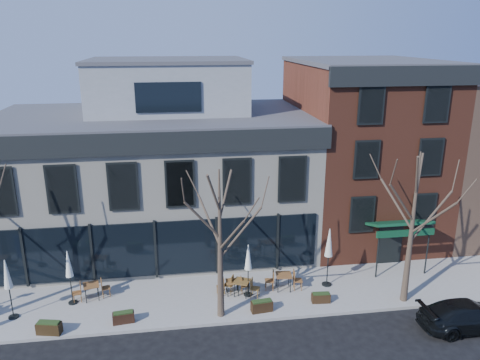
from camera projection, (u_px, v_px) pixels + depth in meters
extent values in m
plane|color=black|center=(158.00, 281.00, 24.99)|extent=(120.00, 120.00, 0.00)
cube|color=gray|center=(222.00, 296.00, 23.38)|extent=(33.50, 4.70, 0.15)
cube|color=silver|center=(156.00, 182.00, 28.53)|extent=(18.00, 10.00, 8.00)
cube|color=#47474C|center=(152.00, 116.00, 27.33)|extent=(18.30, 10.30, 0.30)
cube|color=black|center=(149.00, 143.00, 22.64)|extent=(18.30, 0.25, 1.10)
cube|color=black|center=(156.00, 249.00, 24.37)|extent=(17.20, 0.12, 3.00)
cube|color=gray|center=(168.00, 87.00, 27.95)|extent=(9.00, 6.50, 3.00)
cube|color=brown|center=(361.00, 151.00, 29.88)|extent=(8.00, 10.00, 11.00)
cube|color=#47474C|center=(368.00, 61.00, 28.24)|extent=(8.20, 10.20, 0.25)
cube|color=black|center=(408.00, 76.00, 23.53)|extent=(8.20, 0.25, 1.00)
cube|color=#0D3B21|center=(399.00, 223.00, 25.12)|extent=(3.20, 1.66, 0.67)
cube|color=black|center=(390.00, 245.00, 26.37)|extent=(1.40, 0.10, 2.50)
cone|color=#382B21|center=(220.00, 246.00, 20.63)|extent=(0.34, 0.34, 7.04)
cylinder|color=#382B21|center=(241.00, 232.00, 20.77)|extent=(2.00, 0.46, 2.21)
cylinder|color=#382B21|center=(209.00, 220.00, 21.11)|extent=(0.93, 1.84, 1.91)
cylinder|color=#382B21|center=(203.00, 220.00, 19.86)|extent=(1.61, 0.68, 1.97)
cylinder|color=#382B21|center=(231.00, 236.00, 19.63)|extent=(0.93, 1.83, 2.03)
cone|color=#382B21|center=(412.00, 229.00, 21.81)|extent=(0.34, 0.34, 7.48)
cylinder|color=#382B21|center=(431.00, 216.00, 21.96)|extent=(2.12, 0.48, 2.35)
cylinder|color=#382B21|center=(396.00, 204.00, 22.33)|extent=(0.98, 1.94, 2.03)
cylinder|color=#382B21|center=(402.00, 203.00, 20.99)|extent=(1.71, 0.71, 2.09)
cylinder|color=#382B21|center=(433.00, 218.00, 20.75)|extent=(0.98, 1.94, 2.16)
imported|color=black|center=(469.00, 315.00, 20.77)|extent=(4.49, 1.89, 1.29)
cube|color=brown|center=(91.00, 285.00, 22.79)|extent=(0.87, 0.87, 0.04)
cylinder|color=black|center=(86.00, 296.00, 22.55)|extent=(0.04, 0.04, 0.75)
cylinder|color=black|center=(98.00, 294.00, 22.74)|extent=(0.04, 0.04, 0.75)
cylinder|color=black|center=(85.00, 290.00, 23.07)|extent=(0.04, 0.04, 0.75)
cylinder|color=black|center=(97.00, 288.00, 23.26)|extent=(0.04, 0.04, 0.75)
cube|color=brown|center=(232.00, 281.00, 23.26)|extent=(0.66, 0.66, 0.04)
cylinder|color=black|center=(228.00, 291.00, 23.08)|extent=(0.04, 0.04, 0.68)
cylinder|color=black|center=(238.00, 290.00, 23.15)|extent=(0.04, 0.04, 0.68)
cylinder|color=black|center=(227.00, 285.00, 23.58)|extent=(0.04, 0.04, 0.68)
cylinder|color=black|center=(237.00, 285.00, 23.65)|extent=(0.04, 0.04, 0.68)
cube|color=brown|center=(242.00, 281.00, 23.13)|extent=(0.97, 0.97, 0.04)
cylinder|color=black|center=(234.00, 290.00, 23.05)|extent=(0.04, 0.04, 0.76)
cylinder|color=black|center=(246.00, 292.00, 22.90)|extent=(0.04, 0.04, 0.76)
cylinder|color=black|center=(238.00, 284.00, 23.59)|extent=(0.04, 0.04, 0.76)
cylinder|color=black|center=(249.00, 286.00, 23.44)|extent=(0.04, 0.04, 0.76)
cube|color=brown|center=(284.00, 275.00, 23.64)|extent=(0.87, 0.87, 0.04)
cylinder|color=black|center=(278.00, 285.00, 23.45)|extent=(0.04, 0.04, 0.80)
cylinder|color=black|center=(290.00, 285.00, 23.47)|extent=(0.04, 0.04, 0.80)
cylinder|color=black|center=(277.00, 279.00, 24.05)|extent=(0.04, 0.04, 0.80)
cylinder|color=black|center=(289.00, 279.00, 24.07)|extent=(0.04, 0.04, 0.80)
cylinder|color=black|center=(14.00, 317.00, 21.49)|extent=(0.47, 0.47, 0.06)
cylinder|color=black|center=(10.00, 295.00, 21.15)|extent=(0.05, 0.05, 2.33)
cone|color=silver|center=(7.00, 274.00, 20.84)|extent=(0.38, 0.38, 1.38)
cylinder|color=black|center=(73.00, 302.00, 22.64)|extent=(0.44, 0.44, 0.06)
cylinder|color=black|center=(71.00, 283.00, 22.32)|extent=(0.05, 0.05, 2.21)
cone|color=white|center=(68.00, 264.00, 22.02)|extent=(0.36, 0.36, 1.31)
cylinder|color=black|center=(248.00, 294.00, 23.34)|extent=(0.44, 0.44, 0.06)
cylinder|color=black|center=(248.00, 275.00, 23.02)|extent=(0.05, 0.05, 2.20)
cone|color=white|center=(248.00, 257.00, 22.73)|extent=(0.36, 0.36, 1.30)
cylinder|color=black|center=(327.00, 284.00, 24.29)|extent=(0.50, 0.50, 0.07)
cylinder|color=black|center=(328.00, 263.00, 23.92)|extent=(0.06, 0.06, 2.52)
cone|color=silver|center=(329.00, 242.00, 23.58)|extent=(0.41, 0.41, 1.49)
cube|color=black|center=(49.00, 328.00, 20.27)|extent=(1.11, 0.63, 0.52)
cube|color=#1E3314|center=(48.00, 323.00, 20.18)|extent=(0.99, 0.53, 0.08)
cube|color=black|center=(124.00, 318.00, 21.06)|extent=(1.00, 0.49, 0.48)
cube|color=#1E3314|center=(123.00, 313.00, 20.98)|extent=(0.89, 0.41, 0.08)
cube|color=black|center=(262.00, 306.00, 21.92)|extent=(1.05, 0.51, 0.50)
cube|color=#1E3314|center=(262.00, 301.00, 21.84)|extent=(0.94, 0.42, 0.08)
cube|color=black|center=(321.00, 298.00, 22.66)|extent=(0.92, 0.42, 0.45)
cube|color=#1E3314|center=(321.00, 294.00, 22.59)|extent=(0.82, 0.34, 0.07)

